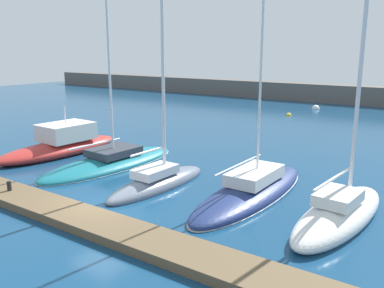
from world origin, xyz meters
The scene contains 11 objects.
ground_plane centered at (0.00, 0.00, 0.00)m, with size 120.00×120.00×0.00m, color navy.
dock_pier centered at (0.00, -1.63, 0.18)m, with size 23.44×1.85×0.36m, color brown.
breakwater_seawall centered at (0.00, 42.18, 1.15)m, with size 108.00×2.69×2.30m, color #5B5651.
motorboat_red_nearest centered at (-9.38, 5.16, 0.62)m, with size 3.28×9.08×3.33m.
sailboat_teal_second centered at (-4.66, 4.97, 0.21)m, with size 3.80×9.97×19.10m.
sailboat_slate_third centered at (0.14, 3.57, 0.31)m, with size 2.05×6.94×13.43m.
sailboat_navy_fourth centered at (4.61, 5.11, 0.24)m, with size 2.68×9.90×15.23m.
sailboat_white_fifth centered at (8.90, 4.34, 0.48)m, with size 2.76×7.87×16.58m.
mooring_buoy_white centered at (-2.36, 35.22, 0.00)m, with size 0.90×0.90×0.90m, color white.
mooring_buoy_yellow centered at (-3.06, 28.79, 0.00)m, with size 0.58×0.58×0.58m, color yellow.
dock_bollard centered at (-4.51, -1.63, 0.58)m, with size 0.20×0.20×0.44m, color black.
Camera 1 is at (12.86, -11.74, 6.80)m, focal length 38.60 mm.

